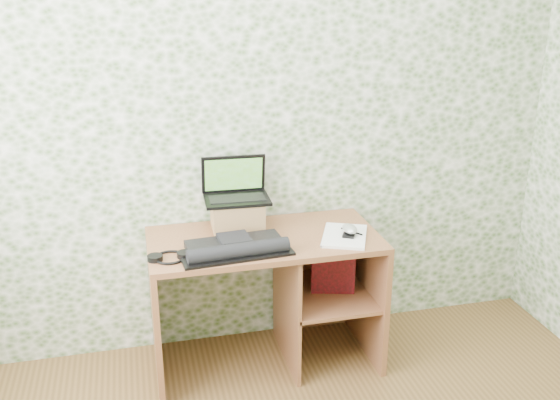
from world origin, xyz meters
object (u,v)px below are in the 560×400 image
object	(u,v)px
laptop	(236,189)
notepad	(345,236)
desk	(278,280)
riser	(237,215)
keyboard	(236,247)

from	to	relation	value
laptop	notepad	xyz separation A→B (m)	(0.52, -0.28, -0.21)
laptop	notepad	world-z (taller)	laptop
desk	laptop	distance (m)	0.54
riser	keyboard	size ratio (longest dim) A/B	0.49
laptop	keyboard	world-z (taller)	laptop
riser	laptop	world-z (taller)	laptop
desk	keyboard	world-z (taller)	keyboard
desk	keyboard	size ratio (longest dim) A/B	2.18
keyboard	riser	bearing A→B (deg)	74.03
desk	laptop	xyz separation A→B (m)	(-0.19, 0.15, 0.48)
laptop	riser	bearing A→B (deg)	-87.74
riser	notepad	xyz separation A→B (m)	(0.52, -0.24, -0.07)
desk	laptop	size ratio (longest dim) A/B	3.43
keyboard	notepad	world-z (taller)	keyboard
desk	notepad	bearing A→B (deg)	-20.97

